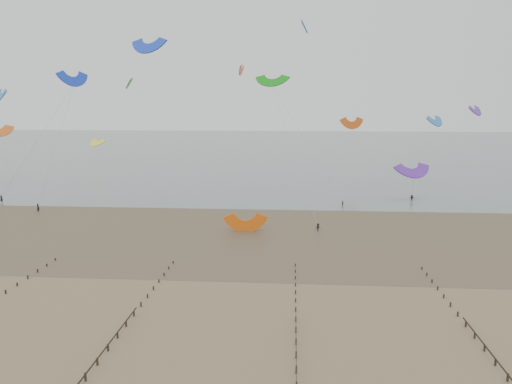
# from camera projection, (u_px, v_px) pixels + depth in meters

# --- Properties ---
(ground) EXTENTS (500.00, 500.00, 0.00)m
(ground) POSITION_uv_depth(u_px,v_px,m) (263.00, 298.00, 60.83)
(ground) COLOR brown
(ground) RESTS_ON ground
(sea_and_shore) EXTENTS (500.00, 665.00, 0.03)m
(sea_and_shore) POSITION_uv_depth(u_px,v_px,m) (252.00, 227.00, 94.88)
(sea_and_shore) COLOR #475654
(sea_and_shore) RESTS_ON ground
(groynes) EXTENTS (72.16, 50.16, 1.00)m
(groynes) POSITION_uv_depth(u_px,v_px,m) (297.00, 381.00, 41.76)
(groynes) COLOR black
(groynes) RESTS_ON ground
(kitesurfer_lead) EXTENTS (0.80, 0.65, 1.89)m
(kitesurfer_lead) POSITION_uv_depth(u_px,v_px,m) (38.00, 208.00, 107.69)
(kitesurfer_lead) COLOR black
(kitesurfer_lead) RESTS_ON ground
(kitesurfers) EXTENTS (132.00, 31.52, 1.86)m
(kitesurfers) POSITION_uv_depth(u_px,v_px,m) (382.00, 209.00, 106.86)
(kitesurfers) COLOR black
(kitesurfers) RESTS_ON ground
(grounded_kite) EXTENTS (7.31, 5.99, 3.72)m
(grounded_kite) POSITION_uv_depth(u_px,v_px,m) (246.00, 231.00, 91.86)
(grounded_kite) COLOR #F05E0F
(grounded_kite) RESTS_ON ground
(kites_airborne) EXTENTS (255.84, 115.98, 42.17)m
(kites_airborne) POSITION_uv_depth(u_px,v_px,m) (273.00, 111.00, 147.62)
(kites_airborne) COLOR #109111
(kites_airborne) RESTS_ON ground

